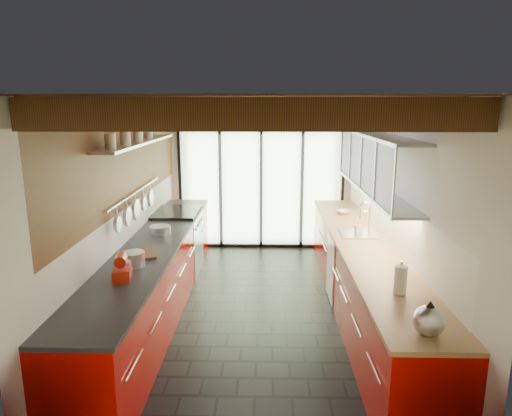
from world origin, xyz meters
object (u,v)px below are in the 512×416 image
kettle (429,319)px  soap_bottle (359,228)px  paper_towel (400,280)px  bowl (343,212)px  stand_mixer (122,269)px

kettle → soap_bottle: kettle is taller
paper_towel → bowl: 3.02m
paper_towel → soap_bottle: size_ratio=1.65×
paper_towel → bowl: size_ratio=1.43×
kettle → soap_bottle: bearing=90.0°
stand_mixer → kettle: 2.74m
paper_towel → soap_bottle: (0.00, 1.85, -0.04)m
kettle → bowl: kettle is taller
stand_mixer → bowl: stand_mixer is taller
kettle → soap_bottle: 2.57m
paper_towel → kettle: bearing=-90.0°
kettle → paper_towel: 0.72m
kettle → soap_bottle: (0.00, 2.57, -0.03)m
stand_mixer → bowl: bearing=47.0°
stand_mixer → bowl: (2.54, 2.72, -0.07)m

